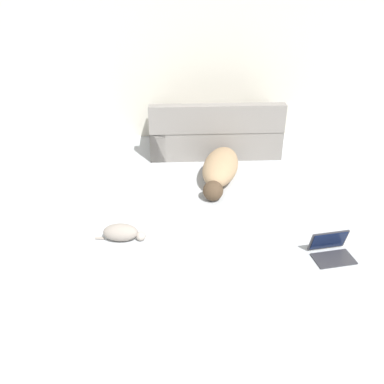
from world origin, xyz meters
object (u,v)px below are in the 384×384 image
(dog, at_px, (220,168))
(laptop_open, at_px, (331,248))
(cat, at_px, (122,233))
(couch, at_px, (214,134))

(dog, relative_size, laptop_open, 3.34)
(cat, bearing_deg, laptop_open, -5.11)
(cat, distance_m, laptop_open, 1.91)
(cat, relative_size, laptop_open, 1.23)
(couch, distance_m, cat, 2.30)
(cat, height_order, laptop_open, laptop_open)
(couch, relative_size, cat, 3.55)
(cat, bearing_deg, dog, 52.59)
(couch, xyz_separation_m, cat, (-1.04, -2.05, -0.17))
(couch, distance_m, laptop_open, 2.50)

